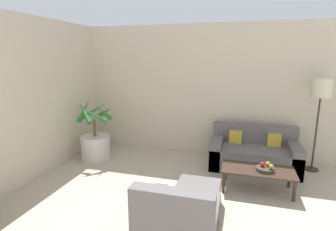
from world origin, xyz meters
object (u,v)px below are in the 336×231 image
fruit_bowl (265,169)px  orange_fruit (268,164)px  apple_green (271,167)px  apple_red (263,164)px  ottoman (198,196)px  floor_lamp (321,93)px  potted_palm (95,141)px  sofa_loveseat (254,154)px  coffee_table (258,172)px  armchair (178,227)px

fruit_bowl → orange_fruit: (0.04, 0.07, 0.06)m
apple_green → orange_fruit: 0.11m
apple_red → apple_green: bearing=-28.1°
orange_fruit → ottoman: 1.26m
fruit_bowl → apple_red: bearing=145.5°
floor_lamp → fruit_bowl: (-0.91, -1.08, -1.06)m
floor_lamp → fruit_bowl: 1.77m
potted_palm → floor_lamp: floor_lamp is taller
potted_palm → orange_fruit: (3.26, -0.45, 0.06)m
sofa_loveseat → apple_red: 0.91m
potted_palm → apple_red: (3.18, -0.49, 0.06)m
coffee_table → apple_green: size_ratio=14.39×
potted_palm → fruit_bowl: 3.26m
orange_fruit → sofa_loveseat: bearing=101.2°
fruit_bowl → apple_red: size_ratio=3.75×
floor_lamp → ottoman: 2.85m
orange_fruit → armchair: size_ratio=0.09×
fruit_bowl → armchair: 1.87m
coffee_table → potted_palm: bearing=171.2°
sofa_loveseat → coffee_table: (0.03, -0.89, 0.04)m
fruit_bowl → apple_green: (0.08, -0.04, 0.06)m
potted_palm → sofa_loveseat: bearing=7.5°
sofa_loveseat → orange_fruit: bearing=-78.8°
coffee_table → floor_lamp: bearing=46.3°
potted_palm → armchair: (2.25, -2.10, -0.09)m
orange_fruit → ottoman: orange_fruit is taller
coffee_table → apple_red: apple_red is taller
sofa_loveseat → apple_green: sofa_loveseat is taller
sofa_loveseat → fruit_bowl: 0.93m
floor_lamp → apple_green: size_ratio=22.19×
coffee_table → ottoman: (-0.81, -0.74, -0.13)m
floor_lamp → orange_fruit: size_ratio=23.18×
fruit_bowl → apple_red: 0.08m
apple_green → orange_fruit: size_ratio=1.04×
orange_fruit → floor_lamp: bearing=49.5°
ottoman → orange_fruit: bearing=39.6°
potted_palm → coffee_table: potted_palm is taller
potted_palm → apple_green: bearing=-9.5°
apple_red → ottoman: size_ratio=0.12×
orange_fruit → coffee_table: bearing=-164.5°
fruit_bowl → armchair: size_ratio=0.32×
armchair → apple_green: bearing=55.9°
fruit_bowl → armchair: armchair is taller
sofa_loveseat → armchair: size_ratio=1.85×
armchair → orange_fruit: bearing=58.5°
coffee_table → apple_red: size_ratio=15.01×
coffee_table → armchair: 1.84m
coffee_table → apple_red: 0.14m
sofa_loveseat → apple_red: bearing=-84.4°
coffee_table → armchair: size_ratio=1.28×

